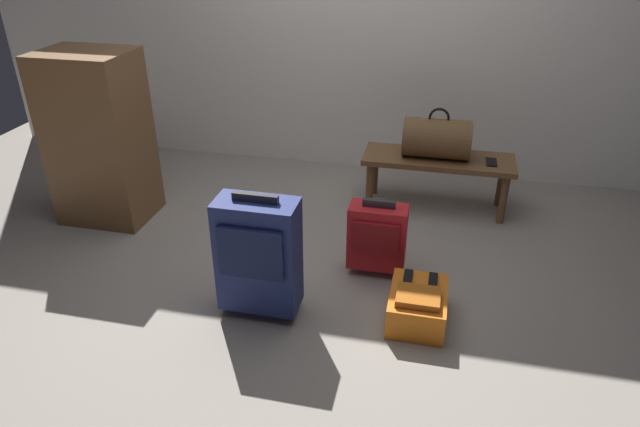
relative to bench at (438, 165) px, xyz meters
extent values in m
plane|color=gray|center=(-0.68, -0.95, -0.32)|extent=(6.60, 6.60, 0.00)
cube|color=brown|center=(0.00, 0.00, 0.04)|extent=(1.00, 0.36, 0.04)
cylinder|color=brown|center=(-0.44, -0.13, -0.15)|extent=(0.05, 0.05, 0.34)
cylinder|color=brown|center=(0.44, -0.13, -0.15)|extent=(0.05, 0.05, 0.34)
cylinder|color=brown|center=(-0.44, 0.13, -0.15)|extent=(0.05, 0.05, 0.34)
cylinder|color=brown|center=(0.44, 0.13, -0.15)|extent=(0.05, 0.05, 0.34)
cylinder|color=brown|center=(-0.02, 0.00, 0.19)|extent=(0.44, 0.26, 0.26)
torus|color=black|center=(-0.02, 0.00, 0.33)|extent=(0.14, 0.02, 0.14)
cube|color=black|center=(0.34, -0.02, 0.06)|extent=(0.07, 0.14, 0.01)
cube|color=black|center=(0.34, -0.02, 0.07)|extent=(0.06, 0.13, 0.00)
cube|color=navy|center=(-0.81, -1.38, 0.02)|extent=(0.40, 0.20, 0.58)
cube|color=#11183E|center=(-0.81, -1.49, 0.10)|extent=(0.32, 0.02, 0.26)
cube|color=#262628|center=(-0.81, -1.38, 0.34)|extent=(0.22, 0.03, 0.04)
cylinder|color=black|center=(-0.95, -1.31, -0.29)|extent=(0.02, 0.05, 0.05)
cylinder|color=black|center=(-0.67, -1.31, -0.29)|extent=(0.02, 0.05, 0.05)
cube|color=red|center=(-0.29, -0.89, -0.08)|extent=(0.32, 0.16, 0.37)
cube|color=maroon|center=(-0.29, -0.98, -0.04)|extent=(0.26, 0.02, 0.17)
cube|color=#262628|center=(-0.29, -0.89, 0.12)|extent=(0.18, 0.03, 0.04)
cylinder|color=black|center=(-0.40, -0.83, -0.29)|extent=(0.02, 0.05, 0.05)
cylinder|color=black|center=(-0.18, -0.83, -0.29)|extent=(0.02, 0.05, 0.05)
cube|color=orange|center=(-0.03, -1.27, -0.23)|extent=(0.28, 0.38, 0.17)
cube|color=#AD5514|center=(-0.03, -1.34, -0.13)|extent=(0.21, 0.17, 0.04)
cube|color=black|center=(-0.09, -1.21, -0.14)|extent=(0.04, 0.19, 0.02)
cube|color=black|center=(0.04, -1.21, -0.14)|extent=(0.04, 0.19, 0.02)
cube|color=brown|center=(-2.13, -0.60, 0.23)|extent=(0.56, 0.44, 1.10)
camera|label=1|loc=(0.00, -3.59, 1.51)|focal=31.61mm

